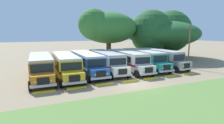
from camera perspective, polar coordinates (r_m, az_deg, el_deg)
ground_plane at (r=19.82m, az=6.99°, el=-7.02°), size 220.00×220.00×0.00m
foreground_grass_strip at (r=14.52m, az=22.37°, el=-13.81°), size 80.00×10.05×0.01m
parked_bus_slot_0 at (r=23.52m, az=-21.74°, el=-1.09°), size 2.86×10.86×2.82m
parked_bus_slot_1 at (r=23.60m, az=-14.61°, el=-0.70°), size 2.90×10.87×2.82m
parked_bus_slot_2 at (r=24.97m, az=-8.07°, el=0.04°), size 2.76×10.85×2.82m
parked_bus_slot_3 at (r=26.01m, az=-1.90°, el=0.49°), size 3.09×10.89×2.82m
parked_bus_slot_4 at (r=26.96m, az=4.95°, el=0.77°), size 3.02×10.88×2.82m
parked_bus_slot_5 at (r=28.86m, az=9.92°, el=1.22°), size 2.95×10.87×2.82m
parked_bus_slot_6 at (r=30.59m, az=14.75°, el=1.50°), size 3.01×10.88×2.82m
curb_wheelstop_0 at (r=18.08m, az=-20.80°, el=-8.92°), size 2.00×0.36×0.15m
curb_wheelstop_1 at (r=18.47m, az=-11.25°, el=-8.10°), size 2.00×0.36×0.15m
curb_wheelstop_2 at (r=19.34m, az=-2.37°, el=-7.14°), size 2.00×0.36×0.15m
curb_wheelstop_3 at (r=20.63m, az=5.54°, el=-6.13°), size 2.00×0.36×0.15m
curb_wheelstop_4 at (r=22.26m, az=12.38°, el=-5.16°), size 2.00×0.36×0.15m
curb_wheelstop_5 at (r=24.17m, az=18.20°, el=-4.28°), size 2.00×0.36×0.15m
curb_wheelstop_6 at (r=26.29m, az=23.12°, el=-3.49°), size 2.00×0.36×0.15m
broad_shade_tree at (r=36.10m, az=-1.67°, el=10.97°), size 11.91×10.78×9.99m
secondary_tree at (r=42.70m, az=15.12°, el=8.93°), size 16.80×17.50×10.82m
utility_pole at (r=30.58m, az=23.43°, el=5.00°), size 1.80×0.20×6.86m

